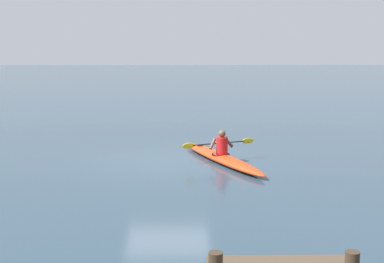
{
  "coord_description": "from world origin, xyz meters",
  "views": [
    {
      "loc": [
        -0.51,
        15.08,
        3.41
      ],
      "look_at": [
        -0.67,
        3.96,
        1.58
      ],
      "focal_mm": 48.73,
      "sensor_mm": 36.0,
      "label": 1
    }
  ],
  "objects": [
    {
      "name": "ground_plane",
      "position": [
        0.0,
        0.0,
        0.0
      ],
      "size": [
        160.0,
        160.0,
        0.0
      ],
      "primitive_type": "plane",
      "color": "#283D4C"
    },
    {
      "name": "kayak",
      "position": [
        -1.59,
        -0.07,
        0.12
      ],
      "size": [
        2.47,
        4.77,
        0.25
      ],
      "color": "red",
      "rests_on": "ground"
    },
    {
      "name": "kayaker",
      "position": [
        -1.6,
        -0.04,
        0.55
      ],
      "size": [
        2.21,
        0.97,
        0.72
      ],
      "color": "red",
      "rests_on": "kayak"
    }
  ]
}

